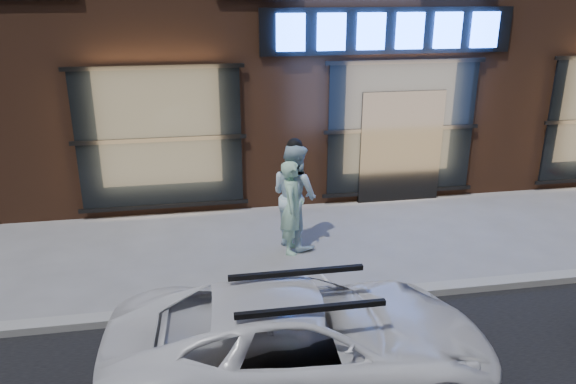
% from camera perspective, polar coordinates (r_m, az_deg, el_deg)
% --- Properties ---
extents(ground, '(90.00, 90.00, 0.00)m').
position_cam_1_polar(ground, '(9.39, 19.45, -9.17)').
color(ground, slate).
rests_on(ground, ground).
extents(curb, '(60.00, 0.25, 0.12)m').
position_cam_1_polar(curb, '(9.37, 19.49, -8.85)').
color(curb, gray).
rests_on(curb, ground).
extents(man_bowtie, '(0.56, 0.70, 1.66)m').
position_cam_1_polar(man_bowtie, '(9.70, 0.44, -1.56)').
color(man_bowtie, '#A9DEBA').
rests_on(man_bowtie, ground).
extents(man_cap, '(1.09, 1.16, 1.90)m').
position_cam_1_polar(man_cap, '(9.93, 0.65, -0.32)').
color(man_cap, silver).
rests_on(man_cap, ground).
extents(white_suv, '(4.53, 2.27, 1.23)m').
position_cam_1_polar(white_suv, '(6.62, 1.52, -14.89)').
color(white_suv, white).
rests_on(white_suv, ground).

